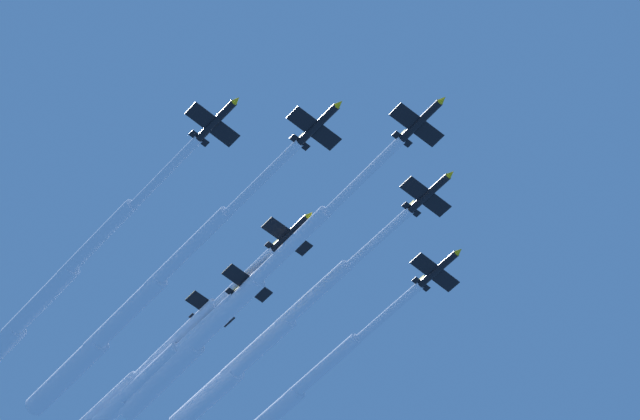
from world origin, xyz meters
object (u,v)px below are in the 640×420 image
(jet_port_inner, at_px, (256,351))
(jet_starboard_inner, at_px, (122,318))
(jet_lead, at_px, (218,321))
(jet_port_outer, at_px, (131,388))
(jet_starboard_mid, at_px, (38,306))

(jet_port_inner, relative_size, jet_starboard_inner, 0.88)
(jet_lead, relative_size, jet_port_outer, 1.13)
(jet_lead, height_order, jet_port_outer, jet_port_outer)
(jet_lead, distance_m, jet_port_outer, 24.01)
(jet_lead, bearing_deg, jet_starboard_inner, 157.11)
(jet_lead, height_order, jet_port_inner, jet_port_inner)
(jet_lead, bearing_deg, jet_starboard_mid, 158.22)
(jet_starboard_mid, xyz_separation_m, jet_port_outer, (20.45, 12.00, 1.26))
(jet_port_inner, distance_m, jet_starboard_inner, 23.39)
(jet_port_inner, bearing_deg, jet_starboard_inner, 178.61)
(jet_starboard_mid, distance_m, jet_port_outer, 23.75)
(jet_port_inner, relative_size, jet_port_outer, 0.98)
(jet_starboard_mid, bearing_deg, jet_lead, -21.78)
(jet_port_inner, distance_m, jet_starboard_mid, 36.59)
(jet_starboard_inner, distance_m, jet_starboard_mid, 13.93)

